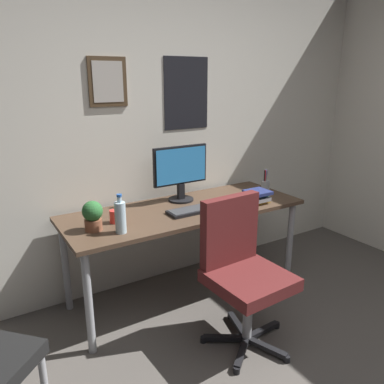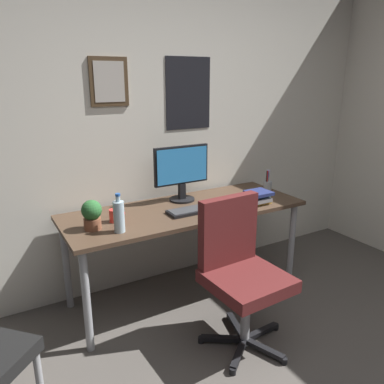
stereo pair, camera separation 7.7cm
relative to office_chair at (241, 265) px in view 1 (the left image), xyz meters
The scene contains 11 objects.
wall_back 1.31m from the office_chair, 93.51° to the left, with size 4.40×0.10×2.60m.
desk 0.66m from the office_chair, 92.46° to the left, with size 1.81×0.67×0.72m.
office_chair is the anchor object (origin of this frame).
monitor 0.93m from the office_chair, 87.28° to the left, with size 0.46×0.20×0.43m.
keyboard 0.58m from the office_chair, 89.58° to the left, with size 0.43×0.15×0.03m.
computer_mouse 0.67m from the office_chair, 61.36° to the left, with size 0.06×0.11×0.04m.
water_bottle 0.82m from the office_chair, 143.52° to the left, with size 0.07×0.07×0.25m.
coffee_mug_near 0.89m from the office_chair, 132.24° to the left, with size 0.11×0.07×0.09m.
potted_plant 0.99m from the office_chair, 142.10° to the left, with size 0.13×0.13×0.20m.
pen_cup 1.03m from the office_chair, 40.14° to the left, with size 0.07×0.07×0.20m.
book_stack_left 0.73m from the office_chair, 42.25° to the left, with size 0.18×0.18×0.10m.
Camera 1 is at (-1.33, -0.58, 1.66)m, focal length 35.56 mm.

